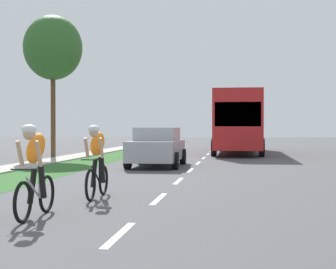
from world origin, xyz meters
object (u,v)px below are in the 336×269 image
Objects in this scene: cyclist_trailing at (97,161)px; sedan_silver at (157,147)px; bus_red at (238,120)px; cyclist_lead at (35,170)px; street_tree_near at (53,48)px.

cyclist_trailing reaches higher than sedan_silver.
cyclist_trailing is at bearing -98.39° from bus_red.
bus_red reaches higher than cyclist_lead.
street_tree_near is at bearing 139.97° from sedan_silver.
street_tree_near reaches higher than cyclist_trailing.
cyclist_lead is at bearing -70.84° from street_tree_near.
cyclist_trailing is 0.15× the size of bus_red.
bus_red is 1.62× the size of street_tree_near.
sedan_silver is 9.29m from street_tree_near.
cyclist_lead is 18.42m from street_tree_near.
street_tree_near reaches higher than bus_red.
cyclist_lead is at bearing -98.60° from cyclist_trailing.
bus_red is at bearing 81.61° from cyclist_trailing.
street_tree_near reaches higher than cyclist_lead.
street_tree_near reaches higher than sedan_silver.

